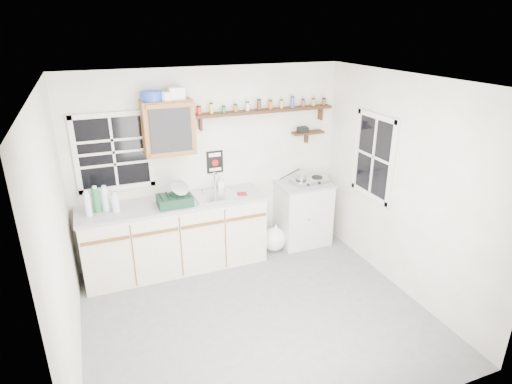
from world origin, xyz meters
The scene contains 18 objects.
room centered at (0.00, 0.00, 1.25)m, with size 3.64×3.24×2.54m.
main_cabinet centered at (-0.58, 1.30, 0.46)m, with size 2.31×0.63×0.92m.
right_cabinet centered at (1.25, 1.32, 0.46)m, with size 0.73×0.57×0.91m.
sink centered at (-0.05, 1.30, 0.93)m, with size 0.52×0.44×0.29m.
upper_cabinet centered at (-0.55, 1.44, 1.82)m, with size 0.60×0.32×0.65m.
upper_cabinet_clutter centered at (-0.60, 1.44, 2.21)m, with size 0.50×0.24×0.14m.
spice_shelf centered at (0.72, 1.51, 1.93)m, with size 1.91×0.18×0.35m.
secondary_shelf centered at (1.36, 1.52, 1.58)m, with size 0.45×0.16×0.24m.
warning_sign centered at (0.05, 1.59, 1.28)m, with size 0.22×0.02×0.30m.
window_back centered at (-1.20, 1.59, 1.55)m, with size 0.93×0.03×0.98m.
window_right centered at (1.79, 0.55, 1.45)m, with size 0.03×0.78×1.08m.
water_bottles centered at (-1.41, 1.30, 1.06)m, with size 0.38×0.17×0.32m.
dish_rack centered at (-0.57, 1.20, 1.02)m, with size 0.41×0.32×0.31m.
soap_bottle centered at (0.10, 1.52, 1.01)m, with size 0.08×0.08×0.18m, color silver.
rag centered at (0.29, 1.21, 0.93)m, with size 0.12×0.10×0.02m, color maroon.
hotplate centered at (1.32, 1.30, 0.94)m, with size 0.52×0.29×0.07m.
saucepan centered at (1.18, 1.31, 1.02)m, with size 0.35×0.17×0.15m.
trash_bag centered at (0.76, 1.21, 0.18)m, with size 0.37×0.34×0.43m.
Camera 1 is at (-1.44, -3.61, 2.99)m, focal length 30.00 mm.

